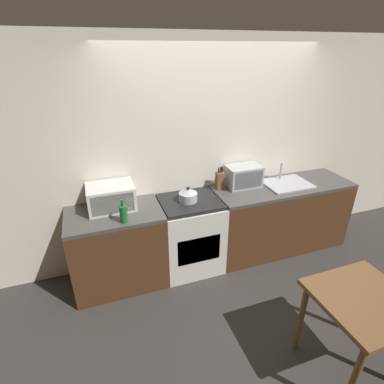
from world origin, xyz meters
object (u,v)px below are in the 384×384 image
object	(u,v)px
toaster_oven	(243,176)
dining_table	(362,310)
stove_range	(190,234)
microwave	(111,197)
bottle	(124,213)
kettle	(188,195)

from	to	relation	value
toaster_oven	dining_table	xyz separation A→B (m)	(0.07, -1.83, -0.39)
stove_range	microwave	bearing A→B (deg)	172.63
bottle	dining_table	bearing A→B (deg)	-43.05
stove_range	dining_table	size ratio (longest dim) A/B	1.18
stove_range	toaster_oven	world-z (taller)	toaster_oven
toaster_oven	stove_range	bearing A→B (deg)	-168.50
toaster_oven	bottle	bearing A→B (deg)	-166.14
kettle	microwave	distance (m)	0.82
dining_table	stove_range	bearing A→B (deg)	115.67
microwave	bottle	distance (m)	0.34
bottle	dining_table	world-z (taller)	bottle
microwave	dining_table	size ratio (longest dim) A/B	0.63
stove_range	bottle	distance (m)	0.96
bottle	microwave	bearing A→B (deg)	103.78
microwave	bottle	size ratio (longest dim) A/B	1.95
stove_range	microwave	xyz separation A→B (m)	(-0.84, 0.11, 0.58)
dining_table	toaster_oven	bearing A→B (deg)	92.05
dining_table	kettle	bearing A→B (deg)	116.37
bottle	toaster_oven	size ratio (longest dim) A/B	0.59
kettle	bottle	xyz separation A→B (m)	(-0.73, -0.21, 0.02)
microwave	toaster_oven	bearing A→B (deg)	1.55
stove_range	kettle	distance (m)	0.52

